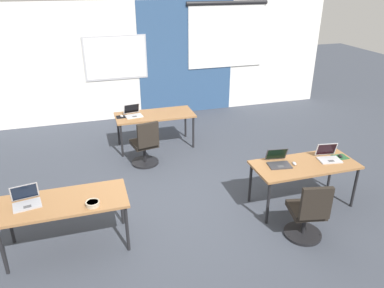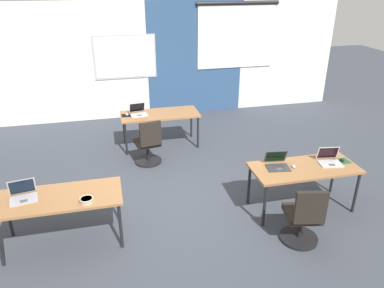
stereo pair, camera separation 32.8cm
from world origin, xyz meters
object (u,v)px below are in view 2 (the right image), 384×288
Objects in this scene: desk_near_left at (60,200)px; laptop_near_right_end at (330,160)px; mouse_near_right_inner at (294,166)px; chair_near_right_inner at (303,220)px; mouse_near_right_end at (342,160)px; desk_near_right at (304,170)px; mouse_far_left at (127,115)px; chair_far_left at (148,146)px; snack_bowl at (86,200)px; laptop_near_right_inner at (277,164)px; laptop_near_left_end at (23,195)px; desk_far_center at (160,116)px; laptop_far_left at (138,112)px.

desk_near_left is 3.93m from laptop_near_right_end.
mouse_near_right_inner is 0.12× the size of chair_near_right_inner.
laptop_near_right_end is at bearing 179.91° from mouse_near_right_end.
mouse_far_left reaches higher than desk_near_right.
mouse_near_right_end reaches higher than desk_near_right.
desk_near_left is 4.32× the size of laptop_near_right_end.
mouse_near_right_end is at bearing 133.86° from chair_far_left.
laptop_near_right_end reaches higher than snack_bowl.
desk_near_left is 4.32× the size of laptop_near_right_inner.
mouse_far_left is at bearing 137.63° from mouse_near_right_end.
laptop_near_left_end is 3.44× the size of mouse_far_left.
mouse_near_right_inner is at bearing -94.31° from chair_near_right_inner.
laptop_near_left_end reaches higher than desk_far_center.
chair_near_right_inner and chair_far_left have the same top height.
chair_far_left is at bearing 150.71° from laptop_near_right_end.
desk_near_left is 14.72× the size of mouse_far_left.
mouse_near_right_end is at bearing 8.74° from laptop_near_right_end.
laptop_far_left is at bearing 0.41° from mouse_far_left.
snack_bowl is at bearing -115.03° from laptop_far_left.
chair_far_left is at bearing 134.17° from mouse_near_right_inner.
chair_near_right_inner is (0.01, -0.87, -0.39)m from laptop_near_right_inner.
laptop_far_left is at bearing 125.70° from mouse_near_right_inner.
chair_far_left is at bearing -46.88° from chair_near_right_inner.
desk_near_right is 3.15m from snack_bowl.
laptop_near_right_end is 2.09× the size of snack_bowl.
snack_bowl is at bearing -165.52° from laptop_near_right_inner.
chair_far_left reaches higher than mouse_near_right_inner.
desk_near_right is 0.19m from mouse_near_right_inner.
desk_near_left is 3.30m from desk_far_center.
laptop_near_right_end is (3.93, 0.03, 0.11)m from desk_near_left.
desk_near_left is at bearing -122.01° from desk_far_center.
laptop_near_right_end reaches higher than mouse_far_left.
chair_near_right_inner is at bearing -11.29° from snack_bowl.
desk_far_center is at bearing 57.99° from desk_near_left.
laptop_near_left_end reaches higher than laptop_near_right_end.
laptop_far_left reaches higher than mouse_near_right_inner.
laptop_near_right_end is at bearing -124.23° from chair_near_right_inner.
mouse_far_left is (-2.42, 2.83, 0.08)m from desk_near_right.
desk_near_left is at bearing 180.00° from desk_near_right.
mouse_near_right_end is 0.30× the size of laptop_near_right_inner.
mouse_far_left reaches higher than desk_far_center.
laptop_near_right_end is 1.01× the size of laptop_far_left.
snack_bowl is (-0.96, -3.05, -0.01)m from laptop_far_left.
laptop_near_right_inner is at bearing 6.64° from snack_bowl.
chair_far_left is at bearing 55.26° from desk_near_left.
chair_far_left is (-0.35, -0.78, -0.28)m from desk_far_center.
laptop_near_right_inner is 2.59m from chair_far_left.
snack_bowl is at bearing 0.29° from chair_near_right_inner.
laptop_near_left_end is at bearing 179.11° from desk_near_right.
laptop_near_right_end is 3.37× the size of mouse_near_right_inner.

